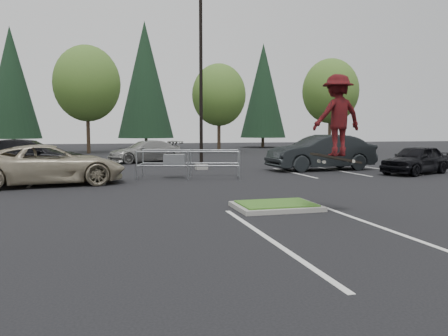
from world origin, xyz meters
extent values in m
plane|color=black|center=(0.00, 0.00, 0.00)|extent=(120.00, 120.00, 0.00)
cube|color=gray|center=(0.00, 0.00, 0.06)|extent=(2.20, 1.60, 0.12)
cube|color=#295B1C|center=(0.00, 0.00, 0.13)|extent=(1.95, 1.35, 0.05)
cube|color=silver|center=(-4.50, 9.00, 0.00)|extent=(0.12, 5.20, 0.01)
cube|color=silver|center=(-7.20, 9.00, 0.00)|extent=(0.12, 5.20, 0.01)
cube|color=silver|center=(4.50, 9.00, 0.00)|extent=(0.12, 5.20, 0.01)
cube|color=silver|center=(7.20, 9.00, 0.00)|extent=(0.12, 5.20, 0.01)
cube|color=silver|center=(9.90, 9.00, 0.00)|extent=(0.12, 5.20, 0.01)
cube|color=silver|center=(-1.35, -3.00, 0.00)|extent=(0.12, 6.00, 0.01)
cube|color=silver|center=(1.35, -3.00, 0.00)|extent=(0.12, 6.00, 0.01)
cube|color=gray|center=(0.50, 12.00, 0.15)|extent=(0.60, 0.60, 0.30)
cylinder|color=black|center=(0.50, 12.00, 5.00)|extent=(0.18, 0.18, 10.00)
cylinder|color=#38281C|center=(-6.00, 30.50, 1.75)|extent=(0.32, 0.32, 3.50)
ellipsoid|color=#3D6926|center=(-6.00, 30.50, 6.26)|extent=(5.89, 5.89, 6.77)
sphere|color=#3D6926|center=(-5.40, 30.20, 5.52)|extent=(3.68, 3.68, 3.68)
sphere|color=#3D6926|center=(-6.50, 30.90, 5.70)|extent=(4.05, 4.05, 4.05)
cylinder|color=#38281C|center=(6.00, 29.80, 1.52)|extent=(0.32, 0.32, 3.04)
ellipsoid|color=#3D6926|center=(6.00, 29.80, 5.44)|extent=(5.12, 5.12, 5.89)
sphere|color=#3D6926|center=(6.60, 29.50, 4.80)|extent=(3.20, 3.20, 3.20)
sphere|color=#3D6926|center=(5.50, 30.20, 4.96)|extent=(3.52, 3.52, 3.52)
cylinder|color=#38281C|center=(18.00, 30.30, 1.71)|extent=(0.32, 0.32, 3.42)
ellipsoid|color=#3D6926|center=(18.00, 30.30, 6.12)|extent=(5.76, 5.76, 6.62)
sphere|color=#3D6926|center=(18.60, 30.00, 5.40)|extent=(3.60, 3.60, 3.60)
sphere|color=#3D6926|center=(17.50, 30.70, 5.58)|extent=(3.96, 3.96, 3.96)
cylinder|color=#38281C|center=(-14.00, 40.00, 0.60)|extent=(0.36, 0.36, 1.20)
cone|color=black|center=(-14.00, 40.00, 7.10)|extent=(5.72, 5.72, 11.80)
cylinder|color=#38281C|center=(0.00, 40.50, 0.60)|extent=(0.36, 0.36, 1.20)
cone|color=black|center=(0.00, 40.50, 7.85)|extent=(6.38, 6.38, 13.30)
cylinder|color=#38281C|center=(14.00, 39.50, 0.60)|extent=(0.36, 0.36, 1.20)
cone|color=black|center=(14.00, 39.50, 6.85)|extent=(5.50, 5.50, 11.30)
cylinder|color=gray|center=(-3.17, 7.81, 0.62)|extent=(0.07, 0.07, 1.25)
cylinder|color=gray|center=(-2.79, 9.28, 0.62)|extent=(0.07, 0.07, 1.25)
cylinder|color=gray|center=(-1.08, 7.27, 0.62)|extent=(0.07, 0.07, 1.25)
cylinder|color=gray|center=(-0.69, 8.73, 0.62)|extent=(0.07, 0.07, 1.25)
cylinder|color=gray|center=(1.02, 6.72, 0.62)|extent=(0.07, 0.07, 1.25)
cylinder|color=gray|center=(1.41, 8.19, 0.62)|extent=(0.07, 0.07, 1.25)
cylinder|color=gray|center=(-1.08, 7.27, 0.60)|extent=(4.21, 1.15, 0.05)
cylinder|color=gray|center=(-1.08, 7.27, 1.19)|extent=(4.21, 1.15, 0.05)
cylinder|color=gray|center=(-0.69, 8.73, 0.60)|extent=(4.21, 1.15, 0.05)
cylinder|color=gray|center=(-0.69, 8.73, 1.19)|extent=(4.21, 1.15, 0.05)
cube|color=gray|center=(-1.51, 8.16, 0.78)|extent=(1.03, 0.78, 0.52)
cube|color=black|center=(1.20, -1.00, 1.40)|extent=(1.34, 0.49, 0.29)
cylinder|color=beige|center=(0.80, -1.13, 1.32)|extent=(0.08, 0.05, 0.08)
cylinder|color=beige|center=(0.80, -0.87, 1.32)|extent=(0.08, 0.05, 0.08)
cylinder|color=beige|center=(1.60, -1.13, 1.32)|extent=(0.08, 0.05, 0.08)
cylinder|color=beige|center=(1.60, -0.87, 1.32)|extent=(0.08, 0.05, 0.08)
imported|color=maroon|center=(1.20, -1.00, 2.46)|extent=(1.38, 0.89, 2.02)
imported|color=tan|center=(-6.50, 7.00, 0.78)|extent=(5.90, 3.37, 1.55)
imported|color=black|center=(-8.00, 11.50, 0.83)|extent=(5.87, 2.68, 1.67)
imported|color=black|center=(6.50, 10.00, 0.93)|extent=(5.72, 2.25, 1.85)
imported|color=black|center=(10.00, 7.00, 0.70)|extent=(4.41, 3.05, 1.40)
imported|color=#9B9A96|center=(-1.91, 18.00, 0.71)|extent=(5.27, 3.60, 1.42)
camera|label=1|loc=(-4.32, -10.80, 2.10)|focal=35.00mm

